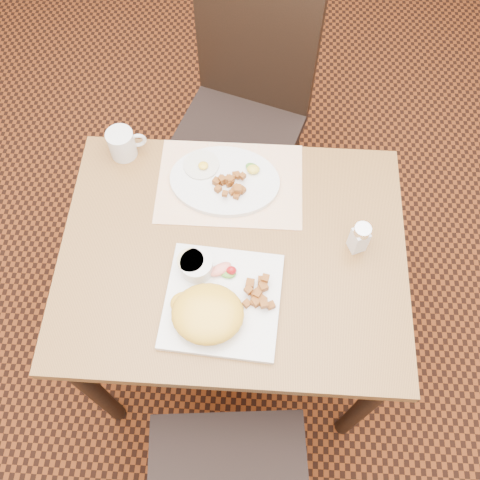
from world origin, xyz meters
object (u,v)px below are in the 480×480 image
object	(u,v)px
table	(233,269)
chair_far	(244,107)
plate_oval	(225,181)
salt_shaker	(359,238)
coffee_mug	(123,144)
plate_square	(222,301)

from	to	relation	value
table	chair_far	world-z (taller)	chair_far
table	plate_oval	world-z (taller)	plate_oval
plate_oval	salt_shaker	xyz separation A→B (m)	(0.36, -0.18, 0.04)
chair_far	coffee_mug	bearing A→B (deg)	67.37
plate_square	salt_shaker	world-z (taller)	salt_shaker
table	salt_shaker	distance (m)	0.36
salt_shaker	plate_square	bearing A→B (deg)	-152.56
table	chair_far	xyz separation A→B (m)	(-0.01, 0.68, -0.10)
salt_shaker	coffee_mug	xyz separation A→B (m)	(-0.65, 0.26, -0.01)
table	plate_square	distance (m)	0.18
table	plate_square	bearing A→B (deg)	-96.36
plate_square	salt_shaker	xyz separation A→B (m)	(0.33, 0.17, 0.04)
chair_far	coffee_mug	distance (m)	0.56
table	plate_square	size ratio (longest dim) A/B	3.21
chair_far	table	bearing A→B (deg)	108.22
chair_far	coffee_mug	world-z (taller)	chair_far
table	chair_far	bearing A→B (deg)	90.75
chair_far	salt_shaker	bearing A→B (deg)	134.44
salt_shaker	coffee_mug	size ratio (longest dim) A/B	0.93
plate_oval	plate_square	bearing A→B (deg)	-86.68
table	coffee_mug	distance (m)	0.47
chair_far	salt_shaker	world-z (taller)	chair_far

